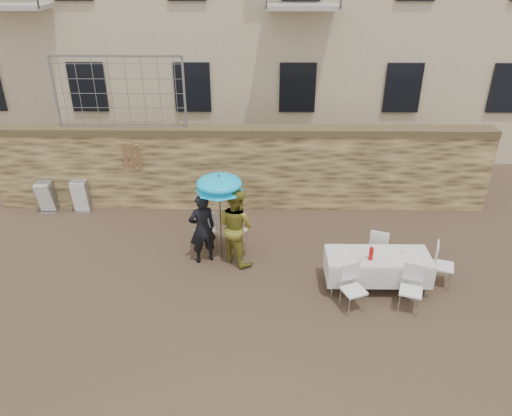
{
  "coord_description": "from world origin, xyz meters",
  "views": [
    {
      "loc": [
        0.5,
        -7.16,
        6.37
      ],
      "look_at": [
        0.4,
        2.2,
        1.4
      ],
      "focal_mm": 35.0,
      "sensor_mm": 36.0,
      "label": 1
    }
  ],
  "objects_px": {
    "table_chair_front_right": "(411,290)",
    "table_chair_back": "(379,247)",
    "soda_bottle": "(371,254)",
    "chair_stack_right": "(82,194)",
    "woman_dress": "(236,226)",
    "man_suit": "(202,229)",
    "table_chair_front_left": "(354,289)",
    "umbrella": "(219,186)",
    "chair_stack_left": "(49,193)",
    "couple_chair_left": "(206,230)",
    "table_chair_side": "(444,265)",
    "couple_chair_right": "(236,230)",
    "banquet_table": "(379,257)"
  },
  "relations": [
    {
      "from": "woman_dress",
      "to": "chair_stack_right",
      "type": "relative_size",
      "value": 1.95
    },
    {
      "from": "man_suit",
      "to": "table_chair_side",
      "type": "xyz_separation_m",
      "value": [
        5.09,
        -0.84,
        -0.35
      ]
    },
    {
      "from": "man_suit",
      "to": "table_chair_front_left",
      "type": "height_order",
      "value": "man_suit"
    },
    {
      "from": "couple_chair_left",
      "to": "table_chair_side",
      "type": "xyz_separation_m",
      "value": [
        5.09,
        -1.39,
        0.0
      ]
    },
    {
      "from": "man_suit",
      "to": "table_chair_front_left",
      "type": "distance_m",
      "value": 3.54
    },
    {
      "from": "table_chair_back",
      "to": "table_chair_front_left",
      "type": "bearing_deg",
      "value": 81.87
    },
    {
      "from": "woman_dress",
      "to": "table_chair_side",
      "type": "distance_m",
      "value": 4.44
    },
    {
      "from": "table_chair_side",
      "to": "couple_chair_right",
      "type": "bearing_deg",
      "value": 90.54
    },
    {
      "from": "couple_chair_right",
      "to": "banquet_table",
      "type": "distance_m",
      "value": 3.35
    },
    {
      "from": "couple_chair_left",
      "to": "table_chair_front_left",
      "type": "height_order",
      "value": "same"
    },
    {
      "from": "couple_chair_right",
      "to": "table_chair_front_right",
      "type": "xyz_separation_m",
      "value": [
        3.49,
        -2.24,
        0.0
      ]
    },
    {
      "from": "banquet_table",
      "to": "chair_stack_left",
      "type": "bearing_deg",
      "value": 157.23
    },
    {
      "from": "couple_chair_right",
      "to": "soda_bottle",
      "type": "distance_m",
      "value": 3.26
    },
    {
      "from": "soda_bottle",
      "to": "table_chair_front_left",
      "type": "height_order",
      "value": "soda_bottle"
    },
    {
      "from": "man_suit",
      "to": "woman_dress",
      "type": "bearing_deg",
      "value": 156.98
    },
    {
      "from": "man_suit",
      "to": "couple_chair_left",
      "type": "distance_m",
      "value": 0.65
    },
    {
      "from": "table_chair_front_right",
      "to": "umbrella",
      "type": "bearing_deg",
      "value": 173.68
    },
    {
      "from": "table_chair_front_left",
      "to": "table_chair_back",
      "type": "distance_m",
      "value": 1.74
    },
    {
      "from": "table_chair_front_left",
      "to": "man_suit",
      "type": "bearing_deg",
      "value": 129.3
    },
    {
      "from": "woman_dress",
      "to": "table_chair_front_left",
      "type": "relative_size",
      "value": 1.87
    },
    {
      "from": "soda_bottle",
      "to": "table_chair_back",
      "type": "relative_size",
      "value": 0.27
    },
    {
      "from": "woman_dress",
      "to": "soda_bottle",
      "type": "bearing_deg",
      "value": -158.55
    },
    {
      "from": "table_chair_side",
      "to": "couple_chair_left",
      "type": "bearing_deg",
      "value": 92.84
    },
    {
      "from": "woman_dress",
      "to": "couple_chair_left",
      "type": "xyz_separation_m",
      "value": [
        -0.75,
        0.55,
        -0.42
      ]
    },
    {
      "from": "couple_chair_right",
      "to": "table_chair_back",
      "type": "relative_size",
      "value": 1.0
    },
    {
      "from": "banquet_table",
      "to": "table_chair_back",
      "type": "bearing_deg",
      "value": 75.96
    },
    {
      "from": "table_chair_back",
      "to": "banquet_table",
      "type": "bearing_deg",
      "value": 95.14
    },
    {
      "from": "soda_bottle",
      "to": "chair_stack_right",
      "type": "relative_size",
      "value": 0.28
    },
    {
      "from": "table_chair_front_right",
      "to": "table_chair_back",
      "type": "bearing_deg",
      "value": 119.95
    },
    {
      "from": "couple_chair_right",
      "to": "table_chair_front_left",
      "type": "distance_m",
      "value": 3.28
    },
    {
      "from": "table_chair_front_right",
      "to": "chair_stack_left",
      "type": "distance_m",
      "value": 9.53
    },
    {
      "from": "umbrella",
      "to": "couple_chair_left",
      "type": "relative_size",
      "value": 2.01
    },
    {
      "from": "umbrella",
      "to": "chair_stack_left",
      "type": "distance_m",
      "value": 5.51
    },
    {
      "from": "couple_chair_right",
      "to": "table_chair_back",
      "type": "distance_m",
      "value": 3.26
    },
    {
      "from": "woman_dress",
      "to": "soda_bottle",
      "type": "distance_m",
      "value": 2.95
    },
    {
      "from": "table_chair_front_left",
      "to": "table_chair_back",
      "type": "bearing_deg",
      "value": 40.72
    },
    {
      "from": "banquet_table",
      "to": "table_chair_side",
      "type": "distance_m",
      "value": 1.43
    },
    {
      "from": "couple_chair_right",
      "to": "chair_stack_right",
      "type": "bearing_deg",
      "value": 7.18
    },
    {
      "from": "table_chair_front_left",
      "to": "chair_stack_left",
      "type": "xyz_separation_m",
      "value": [
        -7.48,
        4.14,
        -0.02
      ]
    },
    {
      "from": "woman_dress",
      "to": "table_chair_front_right",
      "type": "bearing_deg",
      "value": -163.01
    },
    {
      "from": "woman_dress",
      "to": "chair_stack_left",
      "type": "bearing_deg",
      "value": 17.72
    },
    {
      "from": "table_chair_front_right",
      "to": "table_chair_back",
      "type": "distance_m",
      "value": 1.58
    },
    {
      "from": "table_chair_front_left",
      "to": "chair_stack_left",
      "type": "distance_m",
      "value": 8.55
    },
    {
      "from": "couple_chair_left",
      "to": "chair_stack_left",
      "type": "height_order",
      "value": "couple_chair_left"
    },
    {
      "from": "umbrella",
      "to": "couple_chair_right",
      "type": "relative_size",
      "value": 2.01
    },
    {
      "from": "woman_dress",
      "to": "banquet_table",
      "type": "bearing_deg",
      "value": -154.58
    },
    {
      "from": "couple_chair_left",
      "to": "couple_chair_right",
      "type": "xyz_separation_m",
      "value": [
        0.7,
        0.0,
        0.0
      ]
    },
    {
      "from": "man_suit",
      "to": "table_chair_front_right",
      "type": "xyz_separation_m",
      "value": [
        4.19,
        -1.69,
        -0.35
      ]
    },
    {
      "from": "man_suit",
      "to": "woman_dress",
      "type": "relative_size",
      "value": 0.93
    },
    {
      "from": "umbrella",
      "to": "table_chair_front_right",
      "type": "distance_m",
      "value": 4.4
    }
  ]
}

